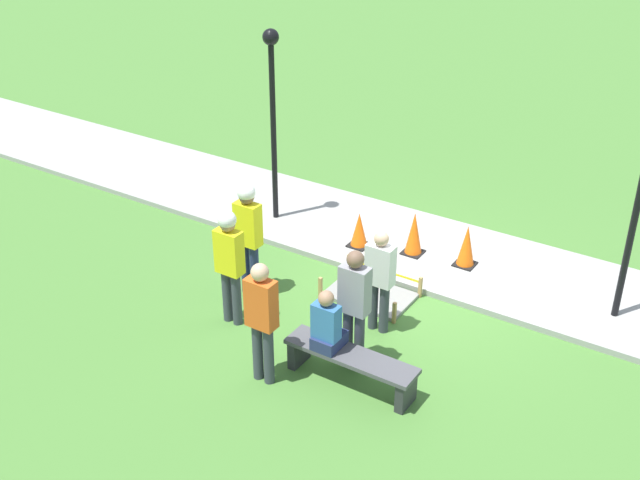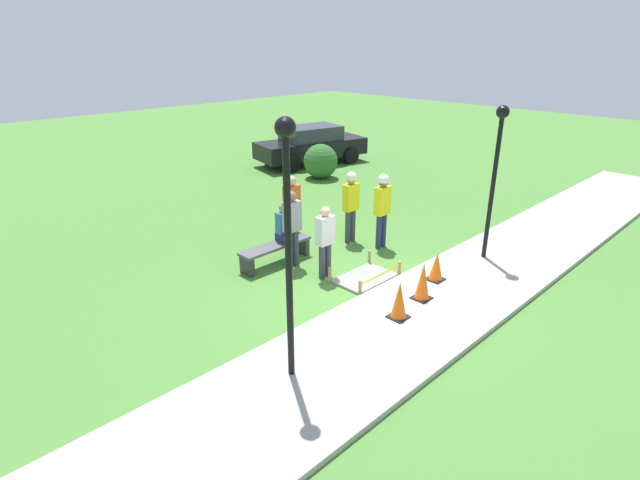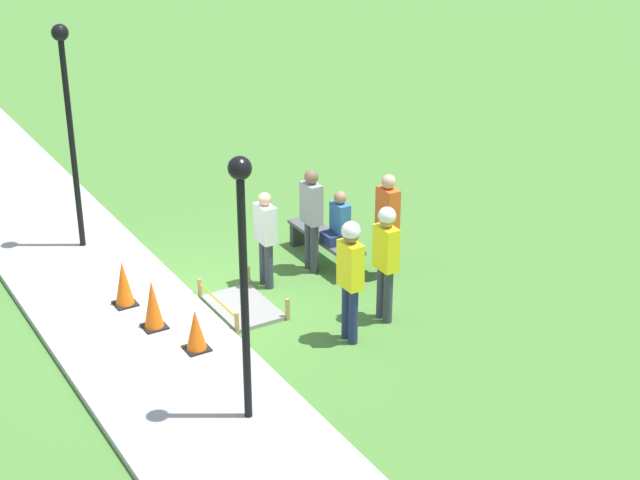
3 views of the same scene
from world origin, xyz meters
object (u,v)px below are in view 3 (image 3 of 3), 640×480
at_px(traffic_cone_far_patch, 153,305).
at_px(lamppost_far, 68,105).
at_px(bystander_in_gray_shirt, 265,234).
at_px(bystander_in_white_shirt, 311,214).
at_px(person_seated_on_bench, 339,222).
at_px(traffic_cone_near_patch, 124,284).
at_px(worker_assistant, 350,270).
at_px(bystander_in_orange_shirt, 387,219).
at_px(worker_supervisor, 386,253).
at_px(lamppost_near, 243,250).
at_px(traffic_cone_sidewalk_edge, 196,330).
at_px(park_bench, 325,243).

bearing_deg(traffic_cone_far_patch, lamppost_far, 179.34).
distance_m(bystander_in_gray_shirt, bystander_in_white_shirt, 0.93).
height_order(person_seated_on_bench, lamppost_far, lamppost_far).
height_order(traffic_cone_near_patch, person_seated_on_bench, person_seated_on_bench).
distance_m(worker_assistant, bystander_in_gray_shirt, 2.19).
bearing_deg(traffic_cone_far_patch, bystander_in_orange_shirt, 87.41).
height_order(worker_supervisor, lamppost_far, lamppost_far).
bearing_deg(lamppost_far, traffic_cone_near_patch, -3.52).
height_order(person_seated_on_bench, lamppost_near, lamppost_near).
bearing_deg(bystander_in_white_shirt, traffic_cone_sidewalk_edge, -60.98).
distance_m(traffic_cone_near_patch, bystander_in_gray_shirt, 2.34).
distance_m(traffic_cone_far_patch, traffic_cone_sidewalk_edge, 0.94).
bearing_deg(worker_supervisor, park_bench, 172.27).
height_order(bystander_in_orange_shirt, lamppost_far, lamppost_far).
bearing_deg(worker_supervisor, worker_assistant, -71.45).
height_order(traffic_cone_sidewalk_edge, bystander_in_gray_shirt, bystander_in_gray_shirt).
distance_m(traffic_cone_sidewalk_edge, worker_assistant, 2.33).
xyz_separation_m(worker_assistant, lamppost_near, (1.09, -2.20, 1.26)).
relative_size(person_seated_on_bench, bystander_in_orange_shirt, 0.50).
bearing_deg(lamppost_far, worker_assistant, 24.76).
distance_m(worker_supervisor, bystander_in_orange_shirt, 1.48).
bearing_deg(park_bench, bystander_in_gray_shirt, -76.71).
xyz_separation_m(traffic_cone_sidewalk_edge, lamppost_near, (1.84, -0.12, 1.99)).
bearing_deg(bystander_in_white_shirt, person_seated_on_bench, 70.80).
relative_size(park_bench, bystander_in_gray_shirt, 1.14).
bearing_deg(bystander_in_orange_shirt, lamppost_near, -56.35).
relative_size(traffic_cone_near_patch, traffic_cone_far_patch, 0.95).
height_order(worker_supervisor, lamppost_near, lamppost_near).
bearing_deg(person_seated_on_bench, traffic_cone_near_patch, -96.38).
relative_size(park_bench, worker_assistant, 0.98).
bearing_deg(bystander_in_orange_shirt, traffic_cone_far_patch, -92.59).
xyz_separation_m(bystander_in_orange_shirt, lamppost_far, (-3.56, -3.96, 1.61)).
bearing_deg(bystander_in_gray_shirt, park_bench, 103.29).
xyz_separation_m(traffic_cone_sidewalk_edge, bystander_in_orange_shirt, (-0.72, 3.72, 0.61)).
bearing_deg(traffic_cone_sidewalk_edge, traffic_cone_near_patch, -167.89).
height_order(park_bench, bystander_in_orange_shirt, bystander_in_orange_shirt).
height_order(traffic_cone_near_patch, worker_supervisor, worker_supervisor).
xyz_separation_m(park_bench, bystander_in_white_shirt, (0.19, -0.38, 0.67)).
relative_size(traffic_cone_near_patch, bystander_in_gray_shirt, 0.45).
bearing_deg(traffic_cone_near_patch, lamppost_near, 4.20).
height_order(worker_assistant, bystander_in_white_shirt, worker_assistant).
xyz_separation_m(traffic_cone_near_patch, lamppost_near, (3.64, 0.27, 1.94)).
distance_m(lamppost_near, lamppost_far, 6.12).
relative_size(worker_supervisor, bystander_in_gray_shirt, 1.14).
height_order(park_bench, lamppost_far, lamppost_far).
bearing_deg(bystander_in_white_shirt, lamppost_near, -40.66).
xyz_separation_m(park_bench, person_seated_on_bench, (0.33, 0.05, 0.49)).
relative_size(park_bench, bystander_in_orange_shirt, 1.03).
xyz_separation_m(traffic_cone_near_patch, traffic_cone_far_patch, (0.90, 0.11, 0.02)).
relative_size(bystander_in_gray_shirt, bystander_in_white_shirt, 0.91).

